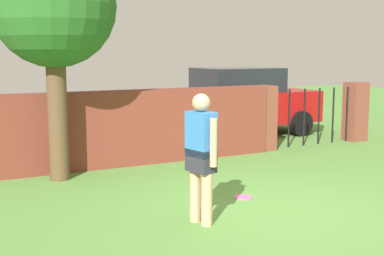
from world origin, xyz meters
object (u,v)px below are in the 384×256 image
Objects in this scene: car at (237,102)px; frisbee_pink at (243,197)px; person at (201,153)px; tree at (53,8)px.

car is 5.78m from frisbee_pink.
person is 1.57m from frisbee_pink.
tree reaches higher than car.
car is at bearing 26.74° from tree.
tree is at bearing 132.60° from frisbee_pink.
car is at bearing 131.38° from person.
frisbee_pink is (2.14, -2.33, -2.81)m from tree.
car reaches higher than frisbee_pink.
frisbee_pink is (-2.96, -4.90, -0.85)m from car.
frisbee_pink is at bearing 110.23° from person.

